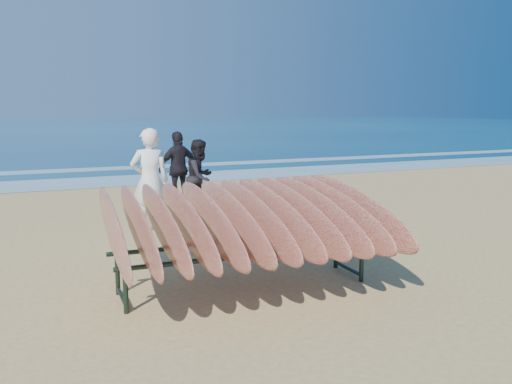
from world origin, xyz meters
TOP-DOWN VIEW (x-y plane):
  - ground at (0.00, 0.00)m, footprint 120.00×120.00m
  - ocean at (0.00, 55.00)m, footprint 160.00×160.00m
  - foam_near at (0.00, 10.00)m, footprint 160.00×160.00m
  - foam_far at (0.00, 13.50)m, footprint 160.00×160.00m
  - surfboard_rack at (-0.78, -0.59)m, footprint 3.28×2.90m
  - person_white at (-1.12, 2.91)m, footprint 0.74×0.54m
  - person_dark_a at (0.21, 4.10)m, footprint 0.96×0.94m
  - person_dark_b at (0.12, 5.40)m, footprint 1.04×0.60m

SIDE VIEW (x-z plane):
  - ground at x=0.00m, z-range 0.00..0.00m
  - ocean at x=0.00m, z-range 0.01..0.01m
  - foam_far at x=0.00m, z-range 0.01..0.01m
  - foam_near at x=0.00m, z-range 0.01..0.01m
  - person_dark_a at x=0.21m, z-range 0.00..1.56m
  - person_dark_b at x=0.12m, z-range 0.00..1.67m
  - surfboard_rack at x=-0.78m, z-range 0.18..1.55m
  - person_white at x=-1.12m, z-range 0.00..1.85m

